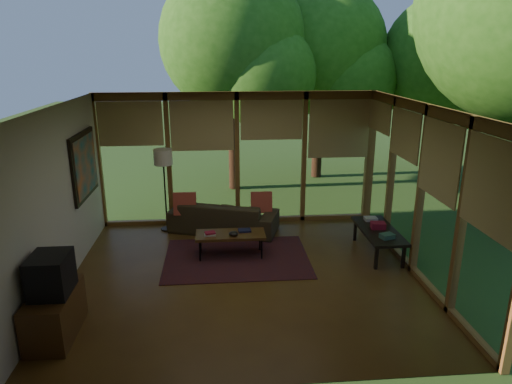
{
  "coord_description": "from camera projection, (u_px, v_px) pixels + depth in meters",
  "views": [
    {
      "loc": [
        -0.37,
        -6.55,
        3.44
      ],
      "look_at": [
        0.23,
        0.7,
        1.2
      ],
      "focal_mm": 32.0,
      "sensor_mm": 36.0,
      "label": 1
    }
  ],
  "objects": [
    {
      "name": "window_wall_back",
      "position": [
        237.0,
        159.0,
        9.26
      ],
      "size": [
        5.5,
        0.12,
        2.7
      ],
      "primitive_type": "cube",
      "color": "olive",
      "rests_on": "ground"
    },
    {
      "name": "television",
      "position": [
        51.0,
        274.0,
        5.54
      ],
      "size": [
        0.45,
        0.55,
        0.5
      ],
      "primitive_type": "cube",
      "color": "black",
      "rests_on": "media_cabinet"
    },
    {
      "name": "ceiling",
      "position": [
        244.0,
        106.0,
        6.49
      ],
      "size": [
        5.5,
        5.5,
        0.0
      ],
      "primitive_type": "plane",
      "rotation": [
        3.14,
        0.0,
        0.0
      ],
      "color": "white",
      "rests_on": "ground"
    },
    {
      "name": "floor",
      "position": [
        245.0,
        277.0,
        7.28
      ],
      "size": [
        5.5,
        5.5,
        0.0
      ],
      "primitive_type": "plane",
      "color": "brown",
      "rests_on": "ground"
    },
    {
      "name": "console_book_c",
      "position": [
        371.0,
        219.0,
        8.42
      ],
      "size": [
        0.23,
        0.17,
        0.06
      ],
      "primitive_type": "cube",
      "rotation": [
        0.0,
        0.0,
        -0.01
      ],
      "color": "#B4ACA3",
      "rests_on": "side_console"
    },
    {
      "name": "tree_nw",
      "position": [
        232.0,
        41.0,
        11.02
      ],
      "size": [
        3.55,
        3.55,
        5.47
      ],
      "color": "#332012",
      "rests_on": "ground"
    },
    {
      "name": "coffee_table",
      "position": [
        230.0,
        235.0,
        7.92
      ],
      "size": [
        1.2,
        0.5,
        0.43
      ],
      "color": "#533216",
      "rests_on": "floor"
    },
    {
      "name": "side_console",
      "position": [
        379.0,
        232.0,
        8.02
      ],
      "size": [
        0.6,
        1.4,
        0.46
      ],
      "color": "black",
      "rests_on": "floor"
    },
    {
      "name": "ct_book_lower",
      "position": [
        210.0,
        234.0,
        7.83
      ],
      "size": [
        0.2,
        0.15,
        0.03
      ],
      "primitive_type": "cube",
      "rotation": [
        0.0,
        0.0,
        0.03
      ],
      "color": "#B4ACA3",
      "rests_on": "coffee_table"
    },
    {
      "name": "ct_bowl",
      "position": [
        234.0,
        234.0,
        7.81
      ],
      "size": [
        0.16,
        0.16,
        0.07
      ],
      "primitive_type": "ellipsoid",
      "color": "black",
      "rests_on": "coffee_table"
    },
    {
      "name": "media_cabinet",
      "position": [
        55.0,
        314.0,
        5.7
      ],
      "size": [
        0.5,
        1.0,
        0.6
      ],
      "primitive_type": "cube",
      "color": "#533216",
      "rests_on": "floor"
    },
    {
      "name": "pillow_left",
      "position": [
        185.0,
        204.0,
        8.88
      ],
      "size": [
        0.44,
        0.23,
        0.46
      ],
      "primitive_type": "cube",
      "rotation": [
        -0.21,
        0.0,
        0.0
      ],
      "color": "maroon",
      "rests_on": "sofa"
    },
    {
      "name": "floor_lamp",
      "position": [
        163.0,
        162.0,
        8.81
      ],
      "size": [
        0.36,
        0.36,
        1.65
      ],
      "color": "black",
      "rests_on": "floor"
    },
    {
      "name": "wall_front",
      "position": [
        260.0,
        273.0,
        4.5
      ],
      "size": [
        5.5,
        0.04,
        2.7
      ],
      "primitive_type": "cube",
      "color": "beige",
      "rests_on": "ground"
    },
    {
      "name": "exterior_lawn",
      "position": [
        465.0,
        157.0,
        15.54
      ],
      "size": [
        40.0,
        40.0,
        0.0
      ],
      "primitive_type": "plane",
      "color": "#315821",
      "rests_on": "ground"
    },
    {
      "name": "wall_painting",
      "position": [
        84.0,
        165.0,
        7.94
      ],
      "size": [
        0.06,
        1.35,
        1.15
      ],
      "color": "black",
      "rests_on": "wall_left"
    },
    {
      "name": "ct_book_upper",
      "position": [
        210.0,
        233.0,
        7.82
      ],
      "size": [
        0.2,
        0.17,
        0.03
      ],
      "primitive_type": "cube",
      "rotation": [
        0.0,
        0.0,
        0.23
      ],
      "color": "maroon",
      "rests_on": "coffee_table"
    },
    {
      "name": "tree_far",
      "position": [
        445.0,
        59.0,
        11.93
      ],
      "size": [
        3.28,
        3.28,
        4.92
      ],
      "color": "#332012",
      "rests_on": "ground"
    },
    {
      "name": "window_wall_right",
      "position": [
        420.0,
        192.0,
        7.1
      ],
      "size": [
        0.12,
        5.0,
        2.7
      ],
      "primitive_type": "cube",
      "color": "olive",
      "rests_on": "ground"
    },
    {
      "name": "pillow_right",
      "position": [
        261.0,
        203.0,
        9.0
      ],
      "size": [
        0.41,
        0.22,
        0.43
      ],
      "primitive_type": "cube",
      "rotation": [
        -0.21,
        0.0,
        0.0
      ],
      "color": "maroon",
      "rests_on": "sofa"
    },
    {
      "name": "sofa",
      "position": [
        224.0,
        216.0,
        9.07
      ],
      "size": [
        2.26,
        1.44,
        0.62
      ],
      "primitive_type": "imported",
      "rotation": [
        0.0,
        0.0,
        2.83
      ],
      "color": "#3D331E",
      "rests_on": "floor"
    },
    {
      "name": "console_book_b",
      "position": [
        378.0,
        225.0,
        8.04
      ],
      "size": [
        0.27,
        0.21,
        0.11
      ],
      "primitive_type": "cube",
      "rotation": [
        0.0,
        0.0,
        -0.12
      ],
      "color": "maroon",
      "rests_on": "side_console"
    },
    {
      "name": "rug",
      "position": [
        237.0,
        258.0,
        7.93
      ],
      "size": [
        2.48,
        1.76,
        0.01
      ],
      "primitive_type": "cube",
      "color": "maroon",
      "rests_on": "floor"
    },
    {
      "name": "console_book_a",
      "position": [
        387.0,
        236.0,
        7.61
      ],
      "size": [
        0.26,
        0.22,
        0.08
      ],
      "primitive_type": "cube",
      "rotation": [
        0.0,
        0.0,
        0.3
      ],
      "color": "#335949",
      "rests_on": "side_console"
    },
    {
      "name": "tree_ne",
      "position": [
        320.0,
        49.0,
        12.22
      ],
      "size": [
        3.49,
        3.49,
        5.27
      ],
      "color": "#332012",
      "rests_on": "ground"
    },
    {
      "name": "wall_left",
      "position": [
        57.0,
        201.0,
        6.66
      ],
      "size": [
        0.04,
        5.0,
        2.7
      ],
      "primitive_type": "cube",
      "color": "beige",
      "rests_on": "ground"
    },
    {
      "name": "ct_book_side",
      "position": [
        245.0,
        230.0,
        8.0
      ],
      "size": [
        0.23,
        0.18,
        0.03
      ],
      "primitive_type": "cube",
      "rotation": [
        0.0,
        0.0,
        0.1
      ],
      "color": "black",
      "rests_on": "coffee_table"
    }
  ]
}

